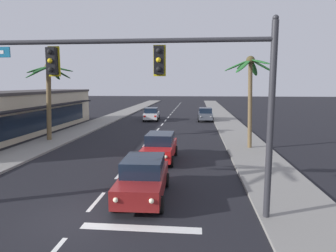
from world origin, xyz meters
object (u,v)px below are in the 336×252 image
(traffic_signal_mast, at_px, (161,77))
(palm_right_second, at_px, (250,80))
(sedan_third_in_queue, at_px, (160,147))
(palm_left_second, at_px, (49,85))
(storefront_strip_left, at_px, (15,113))
(sedan_oncoming_far, at_px, (151,114))
(sedan_parked_nearest_kerb, at_px, (205,114))
(sedan_lead_at_stop_bar, at_px, (143,178))

(traffic_signal_mast, distance_m, palm_right_second, 12.66)
(sedan_third_in_queue, height_order, palm_left_second, palm_left_second)
(traffic_signal_mast, xyz_separation_m, storefront_strip_left, (-15.91, 16.48, -2.90))
(sedan_oncoming_far, relative_size, palm_right_second, 0.68)
(sedan_oncoming_far, distance_m, palm_right_second, 19.60)
(sedan_parked_nearest_kerb, xyz_separation_m, palm_right_second, (2.56, -16.96, 4.12))
(sedan_oncoming_far, distance_m, sedan_parked_nearest_kerb, 7.03)
(traffic_signal_mast, bearing_deg, sedan_parked_nearest_kerb, 85.17)
(traffic_signal_mast, relative_size, sedan_parked_nearest_kerb, 2.53)
(sedan_lead_at_stop_bar, distance_m, storefront_strip_left, 21.08)
(palm_left_second, height_order, storefront_strip_left, palm_left_second)
(palm_left_second, distance_m, palm_right_second, 15.81)
(sedan_third_in_queue, relative_size, storefront_strip_left, 0.18)
(sedan_lead_at_stop_bar, bearing_deg, sedan_oncoming_far, 97.82)
(sedan_oncoming_far, distance_m, palm_left_second, 16.66)
(sedan_lead_at_stop_bar, height_order, storefront_strip_left, storefront_strip_left)
(sedan_parked_nearest_kerb, bearing_deg, sedan_third_in_queue, -99.42)
(traffic_signal_mast, bearing_deg, sedan_third_in_queue, 97.31)
(sedan_lead_at_stop_bar, xyz_separation_m, palm_left_second, (-9.80, 11.54, 3.77))
(sedan_third_in_queue, xyz_separation_m, palm_left_second, (-9.74, 5.31, 3.77))
(palm_left_second, bearing_deg, sedan_oncoming_far, 67.72)
(traffic_signal_mast, height_order, sedan_third_in_queue, traffic_signal_mast)
(sedan_lead_at_stop_bar, distance_m, palm_right_second, 12.30)
(sedan_oncoming_far, bearing_deg, traffic_signal_mast, -80.74)
(traffic_signal_mast, distance_m, sedan_third_in_queue, 8.96)
(sedan_lead_at_stop_bar, xyz_separation_m, sedan_third_in_queue, (-0.06, 6.23, 0.00))
(sedan_parked_nearest_kerb, bearing_deg, sedan_lead_at_stop_bar, -97.14)
(sedan_oncoming_far, xyz_separation_m, storefront_strip_left, (-11.31, -11.75, 1.17))
(palm_right_second, bearing_deg, sedan_lead_at_stop_bar, -120.78)
(sedan_lead_at_stop_bar, relative_size, sedan_third_in_queue, 1.00)
(storefront_strip_left, bearing_deg, palm_right_second, -13.06)
(sedan_lead_at_stop_bar, relative_size, palm_right_second, 0.67)
(palm_right_second, bearing_deg, sedan_parked_nearest_kerb, 98.57)
(palm_right_second, bearing_deg, palm_left_second, 174.25)
(sedan_lead_at_stop_bar, height_order, palm_left_second, palm_left_second)
(sedan_third_in_queue, distance_m, palm_right_second, 8.17)
(storefront_strip_left, bearing_deg, sedan_parked_nearest_kerb, 33.47)
(traffic_signal_mast, height_order, palm_right_second, traffic_signal_mast)
(sedan_oncoming_far, height_order, storefront_strip_left, storefront_strip_left)
(traffic_signal_mast, xyz_separation_m, sedan_lead_at_stop_bar, (-0.95, 1.68, -4.08))
(sedan_third_in_queue, height_order, sedan_parked_nearest_kerb, same)
(palm_right_second, distance_m, storefront_strip_left, 21.65)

